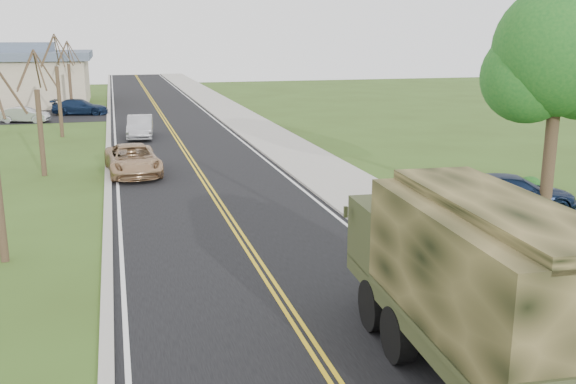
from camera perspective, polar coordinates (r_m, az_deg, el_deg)
name	(u,v)px	position (r m, az deg, el deg)	size (l,w,h in m)	color
road	(166,121)	(49.55, -10.83, 6.20)	(8.00, 120.00, 0.01)	black
curb_right	(220,119)	(50.03, -6.06, 6.50)	(0.30, 120.00, 0.12)	#9E998E
sidewalk_right	(242,118)	(50.33, -4.08, 6.58)	(3.20, 120.00, 0.10)	#9E998E
curb_left	(109,123)	(49.41, -15.65, 5.97)	(0.30, 120.00, 0.10)	#9E998E
leafy_tree	(559,61)	(24.04, 22.94, 10.69)	(4.83, 4.50, 8.10)	#38281C
bare_tree_b	(40,122)	(31.43, -21.20, 5.79)	(1.83, 2.14, 5.73)	#38281C
bare_tree_c	(59,93)	(43.28, -19.71, 8.27)	(2.04, 2.39, 6.42)	#38281C
bare_tree_d	(70,83)	(55.24, -18.81, 9.14)	(1.88, 2.20, 5.91)	#38281C
military_truck	(474,274)	(12.34, 16.24, -6.98)	(2.95, 7.46, 3.65)	black
suv_champagne	(133,160)	(30.73, -13.63, 2.79)	(2.29, 4.97, 1.38)	tan
sedan_silver	(140,127)	(41.62, -13.01, 5.66)	(1.50, 4.31, 1.42)	#A7A7AC
pickup_navy	(513,193)	(25.06, 19.34, -0.10)	(1.88, 4.62, 1.34)	#0E1A34
lot_car_silver	(24,115)	(51.74, -22.39, 6.37)	(1.24, 3.55, 1.17)	#A7A7AC
lot_car_navy	(80,107)	(55.22, -18.00, 7.20)	(1.79, 4.40, 1.28)	#0E1C36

